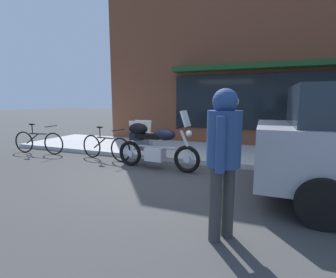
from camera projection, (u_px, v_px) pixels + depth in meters
name	position (u px, v px, depth m)	size (l,w,h in m)	color
ground_plane	(167.00, 177.00, 5.19)	(80.00, 80.00, 0.00)	#3D3D3D
touring_motorcycle	(153.00, 143.00, 5.83)	(2.11, 0.73, 1.39)	black
parked_bicycle	(105.00, 147.00, 6.69)	(1.68, 0.48, 0.92)	black
pedestrian_walking	(224.00, 147.00, 2.74)	(0.38, 0.56, 1.73)	#343434
sandwich_board_sign	(141.00, 135.00, 7.48)	(0.55, 0.40, 0.89)	silver
second_bicycle_by_cafe	(38.00, 142.00, 7.46)	(1.74, 0.48, 0.92)	black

